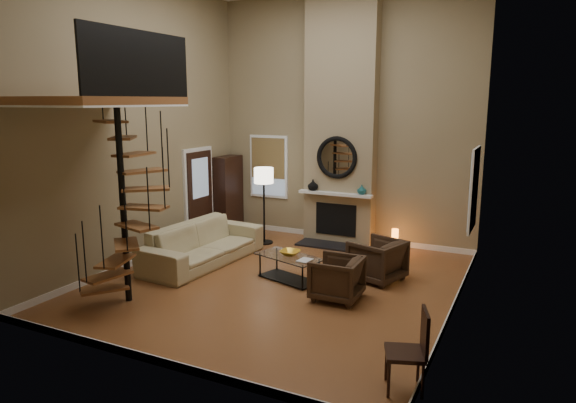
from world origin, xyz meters
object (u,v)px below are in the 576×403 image
at_px(floor_lamp, 264,182).
at_px(hutch, 228,193).
at_px(armchair_near, 381,261).
at_px(sofa, 203,243).
at_px(accent_lamp, 395,241).
at_px(coffee_table, 289,265).
at_px(armchair_far, 341,279).
at_px(side_chair, 413,347).

bearing_deg(floor_lamp, hutch, 155.70).
bearing_deg(armchair_near, sofa, -62.83).
bearing_deg(accent_lamp, armchair_near, -83.42).
bearing_deg(hutch, armchair_near, -22.79).
relative_size(coffee_table, floor_lamp, 0.76).
distance_m(sofa, accent_lamp, 4.03).
xyz_separation_m(hutch, coffee_table, (2.90, -2.56, -0.67)).
xyz_separation_m(hutch, armchair_far, (4.07, -3.03, -0.60)).
height_order(armchair_near, side_chair, side_chair).
distance_m(hutch, sofa, 2.62).
bearing_deg(armchair_far, floor_lamp, -132.99).
bearing_deg(coffee_table, floor_lamp, 128.74).
xyz_separation_m(hutch, side_chair, (5.70, -5.19, -0.42)).
bearing_deg(hutch, coffee_table, -41.40).
bearing_deg(armchair_near, side_chair, 39.62).
relative_size(floor_lamp, accent_lamp, 3.47).
bearing_deg(side_chair, floor_lamp, 133.58).
distance_m(hutch, side_chair, 7.72).
height_order(sofa, side_chair, side_chair).
bearing_deg(armchair_far, sofa, -102.88).
bearing_deg(floor_lamp, armchair_far, -41.59).
distance_m(armchair_far, accent_lamp, 3.03).
height_order(hutch, accent_lamp, hutch).
xyz_separation_m(sofa, accent_lamp, (3.25, 2.39, -0.15)).
distance_m(sofa, armchair_far, 3.20).
relative_size(hutch, armchair_far, 2.33).
distance_m(hutch, armchair_far, 5.10).
xyz_separation_m(sofa, armchair_near, (3.46, 0.55, -0.04)).
bearing_deg(sofa, side_chair, -116.70).
distance_m(floor_lamp, side_chair, 6.40).
bearing_deg(coffee_table, armchair_far, -21.91).
height_order(hutch, armchair_near, hutch).
xyz_separation_m(hutch, accent_lamp, (4.17, -0.00, -0.70)).
height_order(hutch, armchair_far, hutch).
relative_size(hutch, coffee_table, 1.36).
xyz_separation_m(coffee_table, side_chair, (2.80, -2.63, 0.24)).
relative_size(armchair_far, floor_lamp, 0.44).
distance_m(armchair_near, side_chair, 3.60).
height_order(hutch, sofa, hutch).
relative_size(armchair_far, accent_lamp, 1.54).
relative_size(hutch, armchair_near, 2.13).
bearing_deg(side_chair, sofa, 149.60).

